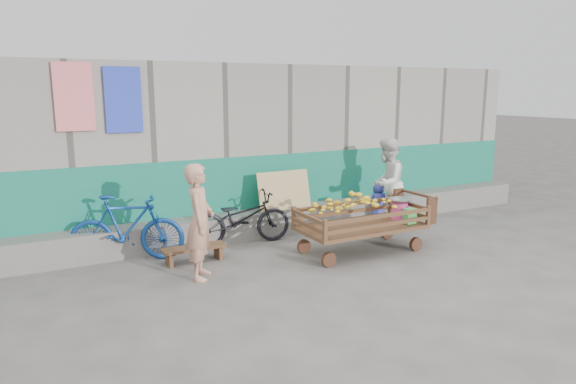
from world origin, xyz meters
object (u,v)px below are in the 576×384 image
banana_cart (359,214)px  bench (194,251)px  woman (387,183)px  bicycle_dark (241,218)px  child (378,203)px  bicycle_blue (127,228)px  vendor_man (200,222)px

banana_cart → bench: 2.62m
woman → bicycle_dark: woman is taller
child → bench: bearing=18.0°
bench → woman: bearing=4.3°
child → banana_cart: bearing=53.5°
bench → bicycle_dark: bicycle_dark is taller
child → bicycle_blue: size_ratio=0.49×
vendor_man → child: size_ratio=1.92×
woman → child: (0.00, 0.23, -0.42)m
banana_cart → vendor_man: 2.59m
vendor_man → bicycle_blue: 1.45m
woman → bicycle_blue: size_ratio=0.99×
woman → vendor_man: bearing=-21.1°
child → bicycle_blue: bicycle_blue is taller
bench → vendor_man: (-0.12, -0.68, 0.62)m
vendor_man → banana_cart: bearing=-66.5°
bench → bicycle_blue: bicycle_blue is taller
banana_cart → bicycle_blue: size_ratio=1.29×
vendor_man → bench: bearing=15.9°
banana_cart → bicycle_blue: bicycle_blue is taller
child → bicycle_dark: (-2.86, 0.00, 0.03)m
bench → vendor_man: vendor_man is taller
banana_cart → woman: size_ratio=1.30×
vendor_man → woman: (3.96, 0.98, 0.04)m
banana_cart → child: banana_cart is taller
bicycle_blue → banana_cart: bearing=-89.6°
bicycle_dark → child: bearing=-82.3°
bicycle_dark → banana_cart: bearing=-123.7°
banana_cart → bench: bearing=162.5°
child → bicycle_dark: bearing=10.2°
woman → child: 0.48m
child → bicycle_dark: bicycle_dark is taller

